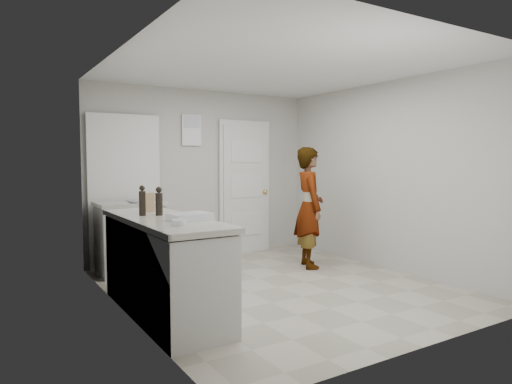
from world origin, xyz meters
TOP-DOWN VIEW (x-y plane):
  - ground at (0.00, 0.00)m, footprint 4.00×4.00m
  - room_shell at (-0.17, 1.95)m, footprint 4.00×4.00m
  - main_counter at (-1.45, -0.20)m, footprint 0.64×1.96m
  - side_counter at (-1.25, 1.55)m, footprint 0.84×0.61m
  - person at (0.93, 0.61)m, footprint 0.59×0.70m
  - cake_mix_box at (-1.42, 0.31)m, footprint 0.13×0.07m
  - spice_jar at (-1.36, 0.50)m, footprint 0.05×0.05m
  - oil_cruet_a at (-1.42, -0.02)m, footprint 0.07×0.07m
  - oil_cruet_b at (-1.56, 0.05)m, footprint 0.06×0.06m
  - baking_dish at (-1.31, -0.51)m, footprint 0.39×0.29m
  - egg_bowl at (-1.52, -0.76)m, footprint 0.12×0.12m
  - papers at (-1.11, 1.42)m, footprint 0.35×0.39m

SIDE VIEW (x-z plane):
  - ground at x=0.00m, z-range 0.00..0.00m
  - main_counter at x=-1.45m, z-range -0.04..0.89m
  - side_counter at x=-1.25m, z-range -0.03..0.89m
  - person at x=0.93m, z-range 0.00..1.64m
  - papers at x=-1.11m, z-range 0.93..0.94m
  - egg_bowl at x=-1.52m, z-range 0.92..0.97m
  - baking_dish at x=-1.31m, z-range 0.92..0.99m
  - spice_jar at x=-1.36m, z-range 0.93..1.01m
  - cake_mix_box at x=-1.42m, z-range 0.93..1.12m
  - room_shell at x=-0.17m, z-range -0.98..3.02m
  - oil_cruet_a at x=-1.42m, z-range 0.92..1.20m
  - oil_cruet_b at x=-1.56m, z-range 0.92..1.21m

